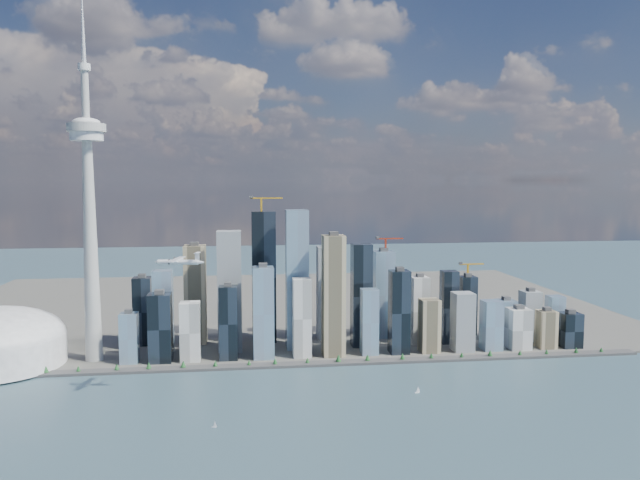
{
  "coord_description": "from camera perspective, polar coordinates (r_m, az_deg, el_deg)",
  "views": [
    {
      "loc": [
        -75.47,
        -659.71,
        277.44
      ],
      "look_at": [
        42.51,
        260.0,
        188.59
      ],
      "focal_mm": 35.0,
      "sensor_mm": 36.0,
      "label": 1
    }
  ],
  "objects": [
    {
      "name": "sailboat_west",
      "position": [
        741.7,
        -9.61,
        -16.35
      ],
      "size": [
        5.99,
        2.69,
        8.29
      ],
      "rotation": [
        0.0,
        0.0,
        -0.22
      ],
      "color": "white",
      "rests_on": "ground"
    },
    {
      "name": "needle_tower",
      "position": [
        996.23,
        -20.35,
        2.74
      ],
      "size": [
        56.0,
        56.0,
        550.5
      ],
      "color": "#B0AFAA",
      "rests_on": "land"
    },
    {
      "name": "seawall",
      "position": [
        953.48,
        -2.51,
        -11.32
      ],
      "size": [
        1100.0,
        22.0,
        4.0
      ],
      "primitive_type": "cube",
      "color": "#383838",
      "rests_on": "ground"
    },
    {
      "name": "sailboat_east",
      "position": [
        849.12,
        8.92,
        -13.45
      ],
      "size": [
        6.89,
        2.25,
        9.54
      ],
      "rotation": [
        0.0,
        0.0,
        0.07
      ],
      "color": "white",
      "rests_on": "ground"
    },
    {
      "name": "shoreline_trees",
      "position": [
        951.55,
        -2.51,
        -10.93
      ],
      "size": [
        960.53,
        7.2,
        8.8
      ],
      "color": "#3F2D1E",
      "rests_on": "seawall"
    },
    {
      "name": "land",
      "position": [
        1389.48,
        -4.07,
        -6.0
      ],
      "size": [
        1400.0,
        900.0,
        3.0
      ],
      "primitive_type": "cube",
      "color": "#4C4C47",
      "rests_on": "ground"
    },
    {
      "name": "ground",
      "position": [
        719.64,
        -0.76,
        -17.2
      ],
      "size": [
        4000.0,
        4000.0,
        0.0
      ],
      "primitive_type": "plane",
      "color": "#344E5B",
      "rests_on": "ground"
    },
    {
      "name": "skyscraper_cluster",
      "position": [
        1025.43,
        0.4,
        -5.8
      ],
      "size": [
        736.0,
        142.0,
        248.67
      ],
      "color": "black",
      "rests_on": "land"
    },
    {
      "name": "airplane",
      "position": [
        780.01,
        -12.78,
        -1.92
      ],
      "size": [
        61.2,
        54.41,
        14.98
      ],
      "rotation": [
        0.0,
        0.0,
        -0.19
      ],
      "color": "silver",
      "rests_on": "ground"
    }
  ]
}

